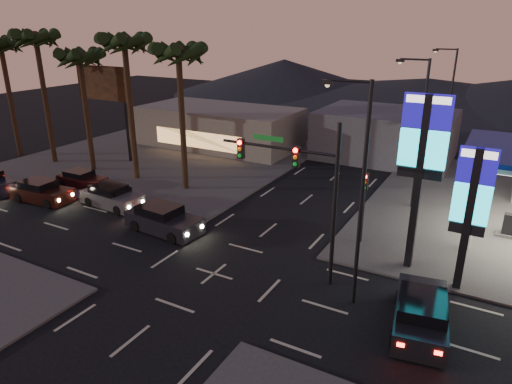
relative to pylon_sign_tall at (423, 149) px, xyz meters
The scene contains 25 objects.
ground 11.97m from the pylon_sign_tall, 147.09° to the right, with size 140.00×140.00×0.00m, color black.
corner_lot_nw 27.40m from the pylon_sign_tall, 156.80° to the left, with size 24.00×24.00×0.12m, color #47443F.
pylon_sign_tall is the anchor object (origin of this frame).
pylon_sign_short 3.20m from the pylon_sign_tall, 21.80° to the right, with size 1.60×0.35×7.00m.
traffic_signal_mast 6.02m from the pylon_sign_tall, 143.48° to the right, with size 6.10×0.39×8.00m.
pedestal_signal 4.82m from the pylon_sign_tall, 153.73° to the left, with size 0.32×0.39×4.30m.
streetlight_near 4.86m from the pylon_sign_tall, 110.76° to the right, with size 2.14×0.25×10.00m.
streetlight_mid 8.70m from the pylon_sign_tall, 101.35° to the left, with size 2.14×0.25×10.00m.
streetlight_far 22.57m from the pylon_sign_tall, 94.34° to the left, with size 2.14×0.25×10.00m.
palm_a 18.21m from the pylon_sign_tall, 167.12° to the left, with size 4.41×4.41×10.86m.
palm_b 23.13m from the pylon_sign_tall, 169.92° to the left, with size 4.41×4.41×11.46m.
palm_c 27.90m from the pylon_sign_tall, behind, with size 4.41×4.41×10.26m.
palm_d 32.96m from the pylon_sign_tall, behind, with size 4.41×4.41×11.66m.
palm_e 37.85m from the pylon_sign_tall, behind, with size 4.41×4.41×11.06m.
billboard 29.95m from the pylon_sign_tall, 165.50° to the left, with size 6.00×0.30×8.50m.
building_far_west 28.25m from the pylon_sign_tall, 143.75° to the left, with size 16.00×8.00×4.00m, color #726B5B.
building_far_mid 21.91m from the pylon_sign_tall, 107.59° to the left, with size 12.00×9.00×4.40m, color #4C4C51.
hill_left 64.06m from the pylon_sign_tall, 121.58° to the left, with size 40.00×40.00×6.00m, color black.
hill_center 55.33m from the pylon_sign_tall, 98.86° to the left, with size 60.00×60.00×4.00m, color black.
car_lane_a_front 15.41m from the pylon_sign_tall, 169.05° to the right, with size 5.12×2.44×1.63m.
car_lane_a_mid 25.86m from the pylon_sign_tall, behind, with size 4.75×2.25×1.51m.
car_lane_b_front 20.71m from the pylon_sign_tall, behind, with size 4.75×2.19×1.52m.
car_lane_b_mid 20.52m from the pylon_sign_tall, behind, with size 4.17×1.94×1.33m.
car_lane_b_rear 25.57m from the pylon_sign_tall, behind, with size 4.07×1.79×1.31m.
suv_station 7.73m from the pylon_sign_tall, 73.36° to the right, with size 2.76×5.10×1.62m.
Camera 1 is at (11.78, -16.79, 12.01)m, focal length 32.00 mm.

